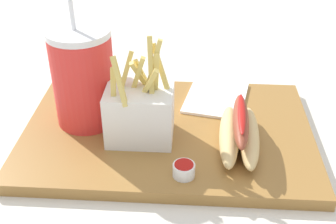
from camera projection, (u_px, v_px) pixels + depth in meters
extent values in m
cube|color=silver|center=(168.00, 142.00, 0.75)|extent=(2.40, 2.40, 0.02)
cube|color=olive|center=(168.00, 132.00, 0.73)|extent=(0.47, 0.32, 0.02)
cylinder|color=red|center=(84.00, 80.00, 0.71)|extent=(0.10, 0.10, 0.15)
cylinder|color=white|center=(78.00, 33.00, 0.66)|extent=(0.10, 0.10, 0.01)
cylinder|color=white|center=(70.00, 4.00, 0.64)|extent=(0.01, 0.01, 0.09)
cube|color=white|center=(140.00, 114.00, 0.68)|extent=(0.10, 0.08, 0.09)
cube|color=#E5C660|center=(143.00, 77.00, 0.67)|extent=(0.03, 0.01, 0.06)
cube|color=#E5C660|center=(119.00, 82.00, 0.63)|extent=(0.03, 0.04, 0.07)
cube|color=#E5C660|center=(137.00, 77.00, 0.66)|extent=(0.03, 0.02, 0.07)
cube|color=#E5C660|center=(143.00, 79.00, 0.67)|extent=(0.04, 0.03, 0.07)
cube|color=#E5C660|center=(113.00, 86.00, 0.64)|extent=(0.01, 0.02, 0.06)
cube|color=#E5C660|center=(153.00, 69.00, 0.65)|extent=(0.03, 0.01, 0.09)
cube|color=#E5C660|center=(148.00, 85.00, 0.65)|extent=(0.03, 0.03, 0.06)
cube|color=#E5C660|center=(151.00, 68.00, 0.64)|extent=(0.01, 0.03, 0.09)
cube|color=#E5C660|center=(156.00, 79.00, 0.65)|extent=(0.01, 0.01, 0.09)
cube|color=#E5C660|center=(161.00, 70.00, 0.66)|extent=(0.03, 0.03, 0.08)
cube|color=#E5C660|center=(124.00, 78.00, 0.66)|extent=(0.03, 0.04, 0.08)
ellipsoid|color=#DBB775|center=(229.00, 135.00, 0.68)|extent=(0.04, 0.16, 0.04)
ellipsoid|color=#DBB775|center=(249.00, 137.00, 0.68)|extent=(0.04, 0.16, 0.04)
ellipsoid|color=brown|center=(241.00, 120.00, 0.66)|extent=(0.03, 0.15, 0.02)
ellipsoid|color=red|center=(242.00, 113.00, 0.65)|extent=(0.02, 0.11, 0.01)
cylinder|color=white|center=(184.00, 170.00, 0.62)|extent=(0.03, 0.03, 0.02)
cylinder|color=#B2140F|center=(184.00, 166.00, 0.62)|extent=(0.03, 0.03, 0.01)
cube|color=white|center=(216.00, 98.00, 0.80)|extent=(0.13, 0.15, 0.00)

